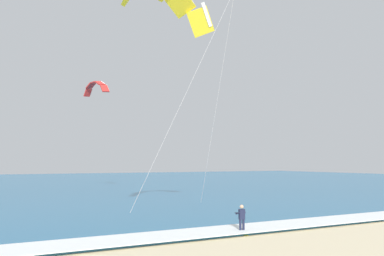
# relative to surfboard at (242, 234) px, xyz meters

# --- Properties ---
(sea) EXTENTS (200.00, 120.00, 0.20)m
(sea) POSITION_rel_surfboard_xyz_m (2.96, 59.53, 0.07)
(sea) COLOR teal
(sea) RESTS_ON ground
(surf_foam) EXTENTS (200.00, 2.92, 0.04)m
(surf_foam) POSITION_rel_surfboard_xyz_m (2.96, 0.53, 0.19)
(surf_foam) COLOR white
(surf_foam) RESTS_ON sea
(surfboard) EXTENTS (0.65, 1.45, 0.09)m
(surfboard) POSITION_rel_surfboard_xyz_m (0.00, 0.00, 0.00)
(surfboard) COLOR yellow
(surfboard) RESTS_ON ground
(kitesurfer) EXTENTS (0.57, 0.57, 1.69)m
(kitesurfer) POSITION_rel_surfboard_xyz_m (0.00, 0.02, 0.91)
(kitesurfer) COLOR #191E38
(kitesurfer) RESTS_ON ground
(kite_distant) EXTENTS (2.45, 5.29, 1.89)m
(kite_distant) POSITION_rel_surfboard_xyz_m (-0.70, 33.66, 14.45)
(kite_distant) COLOR red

